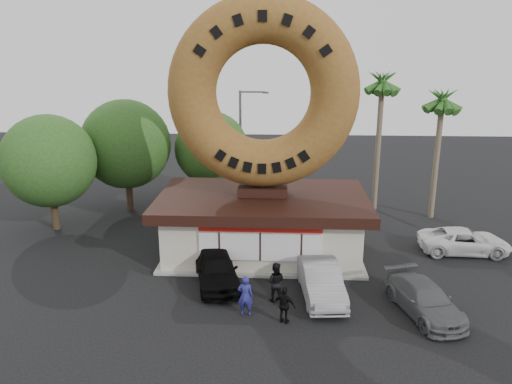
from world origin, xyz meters
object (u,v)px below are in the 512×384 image
object	(u,v)px
donut_shop	(263,222)
car_grey	(425,299)
giant_donut	(263,93)
street_lamp	(243,140)
car_silver	(321,280)
person_right	(285,305)
person_left	(245,296)
person_center	(275,282)
car_black	(217,268)
car_white	(464,241)

from	to	relation	value
donut_shop	car_grey	size ratio (longest dim) A/B	2.45
giant_donut	street_lamp	size ratio (longest dim) A/B	1.22
car_silver	car_grey	size ratio (longest dim) A/B	1.03
car_grey	person_right	bearing A→B (deg)	174.78
giant_donut	person_left	distance (m)	10.36
person_left	giant_donut	bearing A→B (deg)	-93.76
street_lamp	person_right	bearing A→B (deg)	-80.08
person_center	car_silver	bearing A→B (deg)	-157.71
person_left	car_silver	bearing A→B (deg)	-150.87
person_right	car_silver	world-z (taller)	person_right
donut_shop	street_lamp	size ratio (longest dim) A/B	1.40
person_center	car_grey	distance (m)	6.38
street_lamp	person_left	xyz separation A→B (m)	(1.39, -16.82, -3.59)
donut_shop	car_silver	xyz separation A→B (m)	(2.83, -4.97, -0.99)
donut_shop	street_lamp	world-z (taller)	street_lamp
person_left	person_right	size ratio (longest dim) A/B	1.11
street_lamp	person_right	world-z (taller)	street_lamp
person_center	person_right	world-z (taller)	person_center
car_black	giant_donut	bearing A→B (deg)	48.55
donut_shop	person_right	size ratio (longest dim) A/B	6.99
person_left	person_right	world-z (taller)	person_left
street_lamp	car_black	bearing A→B (deg)	-90.77
street_lamp	person_center	xyz separation A→B (m)	(2.63, -15.53, -3.57)
person_right	car_silver	distance (m)	2.90
person_right	car_silver	bearing A→B (deg)	-101.64
person_center	street_lamp	bearing A→B (deg)	-72.71
donut_shop	car_grey	bearing A→B (deg)	-41.55
giant_donut	car_black	distance (m)	9.06
street_lamp	car_grey	bearing A→B (deg)	-61.22
car_black	car_grey	bearing A→B (deg)	-28.57
person_right	car_silver	size ratio (longest dim) A/B	0.34
car_black	car_silver	world-z (taller)	car_black
person_left	car_black	size ratio (longest dim) A/B	0.38
person_left	person_right	distance (m)	1.74
street_lamp	person_right	size ratio (longest dim) A/B	4.99
person_center	car_white	world-z (taller)	person_center
car_black	car_white	xyz separation A→B (m)	(13.13, 4.45, -0.12)
giant_donut	street_lamp	bearing A→B (deg)	100.51
car_black	car_white	world-z (taller)	car_black
giant_donut	person_left	world-z (taller)	giant_donut
giant_donut	person_center	distance (m)	9.56
person_right	donut_shop	bearing A→B (deg)	-57.82
car_silver	car_grey	world-z (taller)	car_silver
person_left	person_right	bearing A→B (deg)	161.47
car_white	street_lamp	bearing A→B (deg)	55.21
street_lamp	person_center	distance (m)	16.15
donut_shop	person_center	size ratio (longest dim) A/B	6.11
car_silver	person_left	bearing A→B (deg)	-156.82
car_silver	car_white	world-z (taller)	car_silver
person_right	car_black	world-z (taller)	person_right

